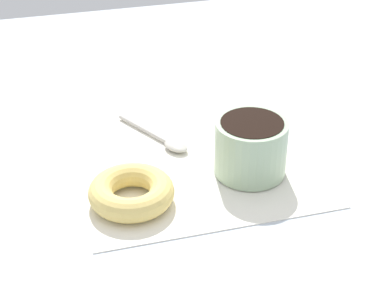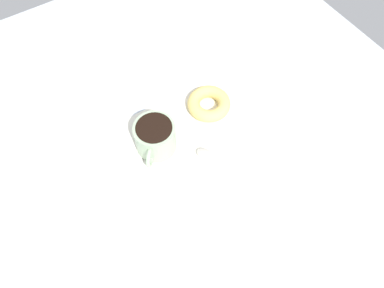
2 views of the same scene
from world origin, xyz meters
TOP-DOWN VIEW (x-y plane):
  - ground_plane at (0.00, 0.00)cm, footprint 120.00×120.00cm
  - napkin at (-2.13, -2.53)cm, footprint 29.51×29.51cm
  - coffee_cup at (2.66, 3.58)cm, footprint 9.97×9.47cm
  - donut at (5.14, -11.70)cm, footprint 9.86×9.86cm
  - spoon at (-6.27, -4.87)cm, footprint 12.23×7.72cm

SIDE VIEW (x-z plane):
  - ground_plane at x=0.00cm, z-range -2.00..0.00cm
  - napkin at x=-2.13cm, z-range 0.00..0.30cm
  - spoon at x=-6.27cm, z-range 0.25..1.15cm
  - donut at x=5.14cm, z-range 0.30..3.14cm
  - coffee_cup at x=2.66cm, z-range 0.44..7.39cm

